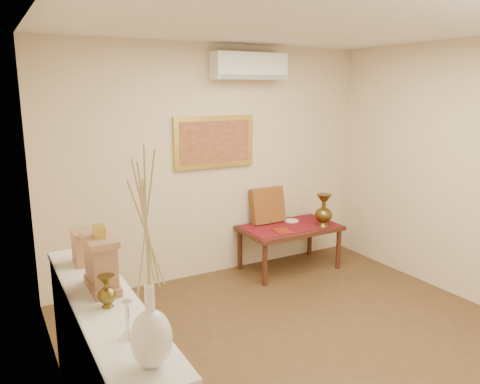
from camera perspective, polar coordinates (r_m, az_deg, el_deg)
floor at (r=4.17m, az=11.49°, el=-19.60°), size 4.50×4.50×0.00m
ceiling at (r=3.58m, az=13.46°, el=20.23°), size 4.50×4.50×0.00m
wall_back at (r=5.50m, az=-3.24°, el=3.57°), size 4.00×0.02×2.70m
wall_left at (r=2.80m, az=-20.31°, el=-5.91°), size 0.02×4.50×2.70m
white_vase at (r=2.05m, az=-11.15°, el=-8.41°), size 0.19×0.19×0.99m
candlestick at (r=2.46m, az=-13.53°, el=-14.88°), size 0.09×0.09×0.20m
brass_urn_small at (r=2.80m, az=-15.96°, el=-11.07°), size 0.11×0.11×0.24m
table_cloth at (r=5.79m, az=6.09°, el=-4.13°), size 1.14×0.59×0.01m
brass_urn_tall at (r=5.77m, az=10.18°, el=-1.77°), size 0.21×0.21×0.48m
plate at (r=5.97m, az=6.27°, el=-3.51°), size 0.19×0.19×0.01m
menu at (r=5.55m, az=5.20°, el=-4.73°), size 0.23×0.28×0.01m
cushion at (r=5.84m, az=3.37°, el=-1.63°), size 0.44×0.19×0.46m
display_ledge at (r=3.19m, az=-15.78°, el=-20.35°), size 0.37×2.02×0.98m
mantel_clock at (r=3.02m, az=-16.55°, el=-8.20°), size 0.17×0.36×0.41m
wooden_chest at (r=3.51m, az=-18.38°, el=-6.34°), size 0.16×0.21×0.24m
low_table at (r=5.81m, az=6.08°, el=-4.78°), size 1.20×0.70×0.55m
painting at (r=5.44m, az=-3.15°, el=6.13°), size 1.00×0.06×0.60m
ac_unit at (r=5.51m, az=1.11°, el=15.06°), size 0.90×0.25×0.30m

